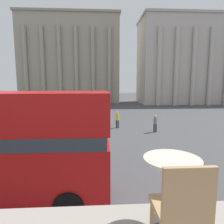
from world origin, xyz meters
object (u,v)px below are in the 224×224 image
object	(u,v)px
traffic_light_far	(89,102)
pedestrian_yellow	(117,119)
traffic_light_near	(98,123)
plaza_building_left	(72,61)
traffic_light_mid	(92,104)
pedestrian_white	(36,114)
plaza_building_right	(198,62)
cafe_dining_table	(171,176)
pedestrian_grey	(155,122)
cafe_chair_0	(182,208)

from	to	relation	value
traffic_light_far	pedestrian_yellow	xyz separation A→B (m)	(3.10, -4.66, -1.35)
traffic_light_near	traffic_light_far	xyz separation A→B (m)	(-1.19, 13.55, 0.02)
traffic_light_near	plaza_building_left	bearing A→B (deg)	99.52
traffic_light_mid	pedestrian_white	bearing A→B (deg)	147.92
traffic_light_far	pedestrian_yellow	world-z (taller)	traffic_light_far
plaza_building_right	pedestrian_yellow	xyz separation A→B (m)	(-21.75, -27.10, -8.83)
cafe_dining_table	plaza_building_right	world-z (taller)	plaza_building_right
plaza_building_right	pedestrian_yellow	distance (m)	35.85
traffic_light_far	pedestrian_grey	distance (m)	9.44
traffic_light_far	pedestrian_yellow	size ratio (longest dim) A/B	2.08
plaza_building_left	cafe_dining_table	bearing A→B (deg)	-81.26
cafe_dining_table	pedestrian_grey	size ratio (longest dim) A/B	0.45
plaza_building_right	traffic_light_far	bearing A→B (deg)	-137.92
traffic_light_far	pedestrian_grey	bearing A→B (deg)	-45.73
cafe_dining_table	traffic_light_mid	world-z (taller)	traffic_light_mid
plaza_building_left	plaza_building_right	size ratio (longest dim) A/B	0.84
cafe_chair_0	plaza_building_right	xyz separation A→B (m)	(22.90, 45.96, 6.25)
traffic_light_mid	pedestrian_grey	bearing A→B (deg)	-15.31
traffic_light_near	pedestrian_white	xyz separation A→B (m)	(-7.59, 12.85, -1.35)
cafe_chair_0	pedestrian_yellow	bearing A→B (deg)	78.67
plaza_building_right	traffic_light_near	bearing A→B (deg)	-123.33
plaza_building_right	cafe_dining_table	bearing A→B (deg)	-116.64
traffic_light_near	traffic_light_mid	distance (m)	8.52
cafe_dining_table	cafe_chair_0	size ratio (longest dim) A/B	0.80
traffic_light_near	pedestrian_white	size ratio (longest dim) A/B	2.10
plaza_building_right	pedestrian_grey	distance (m)	35.54
pedestrian_grey	pedestrian_yellow	world-z (taller)	pedestrian_yellow
cafe_dining_table	cafe_chair_0	xyz separation A→B (m)	(-0.10, -0.52, -0.02)
plaza_building_left	pedestrian_grey	world-z (taller)	plaza_building_left
cafe_chair_0	plaza_building_right	bearing A→B (deg)	55.66
traffic_light_mid	traffic_light_far	world-z (taller)	traffic_light_mid
plaza_building_left	traffic_light_mid	bearing A→B (deg)	-79.14
plaza_building_left	pedestrian_white	world-z (taller)	plaza_building_left
plaza_building_left	traffic_light_near	distance (m)	42.79
cafe_dining_table	pedestrian_grey	world-z (taller)	cafe_dining_table
cafe_chair_0	cafe_dining_table	bearing A→B (deg)	70.76
traffic_light_mid	traffic_light_far	bearing A→B (deg)	96.32
traffic_light_near	pedestrian_yellow	bearing A→B (deg)	77.88
traffic_light_near	traffic_light_mid	size ratio (longest dim) A/B	0.89
traffic_light_near	pedestrian_grey	xyz separation A→B (m)	(5.33, 6.86, -1.37)
cafe_dining_table	pedestrian_grey	bearing A→B (deg)	74.72
traffic_light_near	traffic_light_far	bearing A→B (deg)	95.01
plaza_building_left	traffic_light_near	xyz separation A→B (m)	(6.95, -41.44, -8.06)
cafe_chair_0	traffic_light_mid	bearing A→B (deg)	86.46
pedestrian_grey	traffic_light_mid	bearing A→B (deg)	-0.92
plaza_building_left	plaza_building_right	distance (m)	31.10
traffic_light_near	traffic_light_far	world-z (taller)	traffic_light_far
plaza_building_left	traffic_light_far	world-z (taller)	plaza_building_left
cafe_dining_table	traffic_light_near	xyz separation A→B (m)	(-0.87, 9.45, -1.27)
pedestrian_yellow	plaza_building_left	bearing A→B (deg)	98.58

